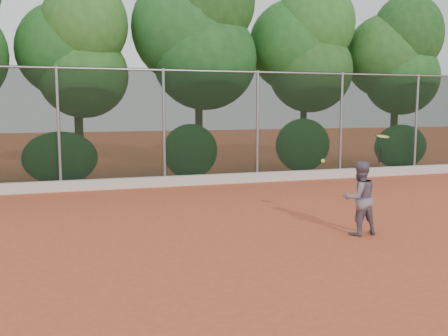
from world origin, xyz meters
name	(u,v)px	position (x,y,z in m)	size (l,w,h in m)	color
ground	(242,247)	(0.00, 0.00, 0.00)	(80.00, 80.00, 0.00)	#C3512E
concrete_curb	(166,181)	(0.00, 6.82, 0.15)	(24.00, 0.20, 0.30)	beige
tennis_player	(359,198)	(2.39, 0.16, 0.69)	(0.67, 0.52, 1.38)	slate
chainlink_fence	(164,124)	(0.00, 7.00, 1.86)	(24.09, 0.09, 3.50)	black
foliage_backdrop	(135,44)	(-0.55, 8.98, 4.40)	(23.70, 3.63, 7.55)	#412919
tennis_racket	(382,139)	(2.72, -0.01, 1.80)	(0.28, 0.28, 0.53)	black
tennis_ball_in_flight	(323,161)	(1.64, 0.22, 1.41)	(0.07, 0.07, 0.07)	#D6EB35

